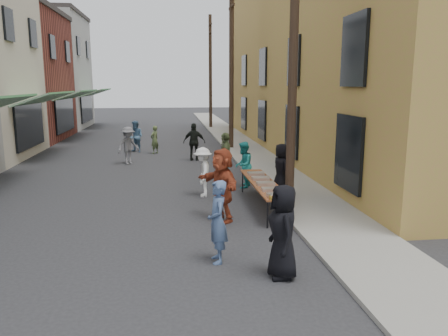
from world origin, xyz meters
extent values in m
plane|color=#28282B|center=(0.00, 0.00, 0.00)|extent=(120.00, 120.00, 0.00)
cube|color=gray|center=(5.00, 15.00, 0.05)|extent=(2.20, 60.00, 0.10)
cube|color=gray|center=(-10.00, 29.00, 4.50)|extent=(8.00, 8.00, 9.00)
cube|color=#AA993C|center=(11.10, 14.00, 5.00)|extent=(10.00, 28.00, 10.00)
cylinder|color=#2D2116|center=(4.30, 3.00, 4.50)|extent=(0.26, 0.26, 9.00)
cylinder|color=#2D2116|center=(4.30, 15.00, 4.50)|extent=(0.26, 0.26, 9.00)
cylinder|color=#2D2116|center=(4.30, 27.00, 4.50)|extent=(0.26, 0.26, 9.00)
cube|color=brown|center=(3.56, 3.17, 0.73)|extent=(0.70, 4.00, 0.04)
cylinder|color=black|center=(3.27, 1.29, 0.35)|extent=(0.04, 0.04, 0.71)
cylinder|color=black|center=(3.85, 1.29, 0.35)|extent=(0.04, 0.04, 0.71)
cylinder|color=black|center=(3.27, 5.05, 0.35)|extent=(0.04, 0.04, 0.71)
cylinder|color=black|center=(3.85, 5.05, 0.35)|extent=(0.04, 0.04, 0.71)
cube|color=maroon|center=(3.56, 1.52, 0.79)|extent=(0.50, 0.33, 0.08)
cube|color=#B2B2B7|center=(3.56, 2.17, 0.79)|extent=(0.50, 0.33, 0.08)
cube|color=tan|center=(3.56, 2.87, 0.79)|extent=(0.50, 0.33, 0.08)
cube|color=#B2B2B7|center=(3.56, 3.57, 0.79)|extent=(0.50, 0.33, 0.08)
cube|color=tan|center=(3.56, 4.27, 0.79)|extent=(0.50, 0.33, 0.08)
cylinder|color=#A57F26|center=(3.34, 1.22, 0.79)|extent=(0.07, 0.07, 0.08)
cylinder|color=#A57F26|center=(3.34, 1.32, 0.79)|extent=(0.07, 0.07, 0.08)
cylinder|color=#A57F26|center=(3.34, 1.42, 0.79)|extent=(0.07, 0.07, 0.08)
cylinder|color=tan|center=(3.76, 1.27, 0.81)|extent=(0.08, 0.08, 0.12)
imported|color=black|center=(2.91, -1.51, 0.89)|extent=(0.60, 0.89, 1.78)
imported|color=#4B6592|center=(1.79, -0.65, 0.85)|extent=(0.44, 0.64, 1.70)
imported|color=teal|center=(3.40, 5.73, 0.81)|extent=(0.86, 0.96, 1.62)
imported|color=white|center=(1.91, 4.69, 0.80)|extent=(0.69, 1.08, 1.60)
imported|color=#55653A|center=(2.87, 6.46, 0.93)|extent=(0.52, 1.12, 1.87)
imported|color=#9D3D22|center=(2.21, 2.07, 0.97)|extent=(1.22, 1.89, 1.95)
imported|color=black|center=(4.35, 4.18, 0.92)|extent=(0.69, 0.90, 1.64)
imported|color=slate|center=(-0.98, 10.90, 0.85)|extent=(1.25, 1.17, 1.70)
imported|color=black|center=(2.03, 11.49, 0.89)|extent=(1.09, 0.58, 1.77)
imported|color=#53653B|center=(0.10, 13.82, 0.73)|extent=(0.61, 0.63, 1.46)
imported|color=teal|center=(-0.89, 14.48, 0.84)|extent=(1.03, 0.99, 1.67)
camera|label=1|loc=(0.86, -9.01, 3.57)|focal=35.00mm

